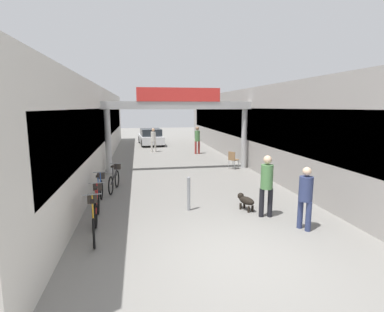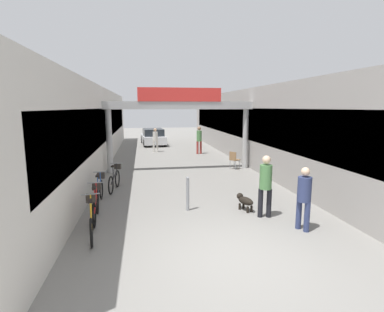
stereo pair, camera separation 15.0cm
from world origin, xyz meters
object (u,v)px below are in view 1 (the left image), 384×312
bicycle_orange_nearest (93,219)px  cafe_chair_wood_nearer (233,158)px  bicycle_black_farthest (115,179)px  pedestrian_elderly_walking (153,139)px  bicycle_red_second (97,204)px  bollard_post_metal (189,193)px  dog_on_leash (245,200)px  bicycle_blue_third (100,190)px  pedestrian_companion (306,194)px  parked_car_white (151,137)px  pedestrian_carrying_crate (197,138)px  pedestrian_with_dog (267,182)px

bicycle_orange_nearest → cafe_chair_wood_nearer: bearing=50.9°
bicycle_orange_nearest → bicycle_black_farthest: size_ratio=1.00×
pedestrian_elderly_walking → bicycle_red_second: bearing=-100.0°
bollard_post_metal → cafe_chair_wood_nearer: 6.49m
dog_on_leash → bicycle_orange_nearest: 4.42m
pedestrian_elderly_walking → dog_on_leash: (2.13, -12.45, -0.64)m
dog_on_leash → bicycle_blue_third: 4.67m
dog_on_leash → bicycle_blue_third: size_ratio=0.41×
bicycle_red_second → cafe_chair_wood_nearer: size_ratio=1.90×
pedestrian_companion → pedestrian_elderly_walking: pedestrian_elderly_walking is taller
bicycle_orange_nearest → parked_car_white: size_ratio=0.41×
pedestrian_elderly_walking → bicycle_blue_third: 11.24m
pedestrian_companion → pedestrian_carrying_crate: (-0.24, 12.79, 0.13)m
bicycle_orange_nearest → bicycle_black_farthest: (0.20, 4.14, 0.00)m
pedestrian_elderly_walking → bollard_post_metal: bearing=-88.0°
dog_on_leash → bicycle_black_farthest: 5.04m
pedestrian_with_dog → pedestrian_companion: bearing=-60.2°
cafe_chair_wood_nearer → bollard_post_metal: bearing=-119.6°
pedestrian_with_dog → bicycle_orange_nearest: pedestrian_with_dog is taller
bicycle_black_farthest → parked_car_white: (1.93, 13.63, 0.21)m
bollard_post_metal → pedestrian_companion: bearing=-36.1°
bicycle_blue_third → cafe_chair_wood_nearer: size_ratio=1.90×
bollard_post_metal → bicycle_black_farthest: bearing=131.2°
pedestrian_elderly_walking → bicycle_orange_nearest: size_ratio=0.99×
pedestrian_carrying_crate → cafe_chair_wood_nearer: (0.79, -5.21, -0.51)m
cafe_chair_wood_nearer → pedestrian_elderly_walking: bearing=119.1°
bicycle_red_second → pedestrian_with_dog: bearing=-7.8°
pedestrian_with_dog → bicycle_red_second: 4.78m
pedestrian_with_dog → bollard_post_metal: bearing=156.2°
pedestrian_carrying_crate → bicycle_red_second: size_ratio=1.08×
bicycle_red_second → parked_car_white: parked_car_white is taller
bicycle_blue_third → bollard_post_metal: 2.98m
bicycle_orange_nearest → bicycle_black_farthest: bearing=87.3°
bicycle_blue_third → cafe_chair_wood_nearer: bicycle_blue_third is taller
bicycle_red_second → cafe_chair_wood_nearer: 8.30m
bicycle_black_farthest → pedestrian_with_dog: bearing=-39.2°
pedestrian_carrying_crate → bicycle_orange_nearest: size_ratio=1.08×
pedestrian_carrying_crate → bollard_post_metal: pedestrian_carrying_crate is taller
pedestrian_with_dog → cafe_chair_wood_nearer: 6.67m
pedestrian_carrying_crate → dog_on_leash: (-0.71, -11.13, -0.75)m
pedestrian_companion → dog_on_leash: 2.02m
pedestrian_carrying_crate → bicycle_orange_nearest: bearing=-112.0°
pedestrian_companion → parked_car_white: pedestrian_companion is taller
bicycle_blue_third → pedestrian_carrying_crate: bearing=62.0°
bicycle_red_second → bicycle_orange_nearest: bearing=-86.8°
pedestrian_companion → pedestrian_carrying_crate: size_ratio=0.89×
pedestrian_elderly_walking → cafe_chair_wood_nearer: 7.49m
bicycle_orange_nearest → bicycle_red_second: (-0.06, 1.17, 0.00)m
parked_car_white → bicycle_black_farthest: bearing=-98.1°
pedestrian_with_dog → bicycle_blue_third: 5.27m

